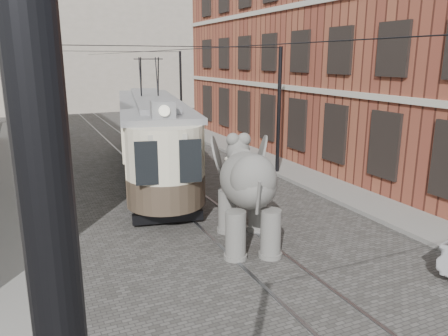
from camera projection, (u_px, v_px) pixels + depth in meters
name	position (u px, v px, depth m)	size (l,w,h in m)	color
ground	(235.00, 236.00, 13.72)	(120.00, 120.00, 0.00)	#484643
tram_rails	(235.00, 236.00, 13.72)	(1.54, 80.00, 0.02)	slate
sidewalk_right	(380.00, 208.00, 16.12)	(2.00, 60.00, 0.15)	slate
sidewalk_left	(7.00, 276.00, 11.08)	(2.00, 60.00, 0.15)	slate
brick_building	(340.00, 49.00, 24.62)	(8.00, 26.00, 12.00)	brown
distant_block	(75.00, 44.00, 47.26)	(28.00, 10.00, 14.00)	gray
catenary	(176.00, 122.00, 17.31)	(11.00, 30.20, 6.00)	black
tram	(151.00, 118.00, 20.41)	(2.86, 13.86, 5.50)	beige
elephant	(248.00, 195.00, 12.85)	(2.80, 5.07, 3.11)	#605D58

